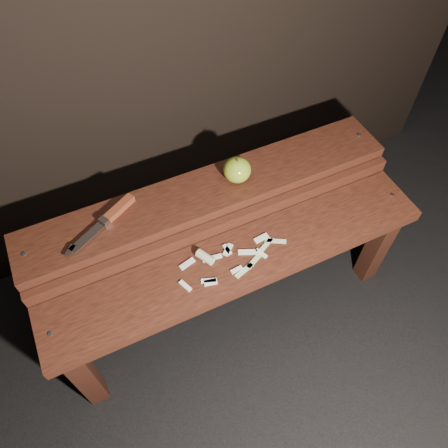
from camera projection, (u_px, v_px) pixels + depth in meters
name	position (u px, v px, depth m)	size (l,w,h in m)	color
ground	(231.00, 305.00, 1.66)	(60.00, 60.00, 0.00)	black
bench_front_tier	(241.00, 271.00, 1.34)	(1.20, 0.20, 0.42)	black
bench_rear_tier	(210.00, 207.00, 1.41)	(1.20, 0.21, 0.50)	black
apple	(237.00, 170.00, 1.34)	(0.09, 0.09, 0.09)	olive
knife	(111.00, 215.00, 1.27)	(0.24, 0.14, 0.02)	maroon
apple_scraps	(223.00, 258.00, 1.28)	(0.35, 0.13, 0.03)	beige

